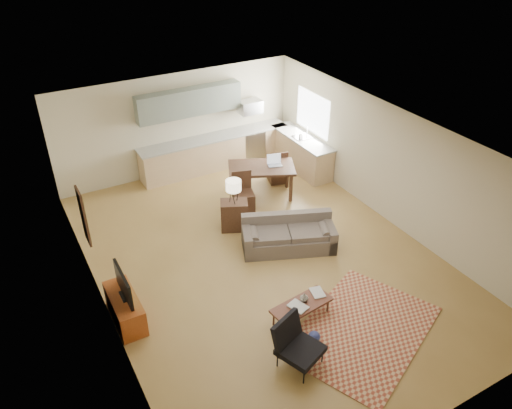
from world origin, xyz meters
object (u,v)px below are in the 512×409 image
sofa (289,234)px  console_table (234,215)px  coffee_table (301,311)px  tv_credenza (125,308)px  dining_table (261,181)px  armchair (301,347)px

sofa → console_table: size_ratio=2.90×
coffee_table → tv_credenza: bearing=144.4°
dining_table → sofa: bearing=-80.2°
dining_table → console_table: bearing=-117.3°
sofa → armchair: (-1.52, -2.74, 0.06)m
tv_credenza → console_table: (2.99, 1.61, 0.08)m
tv_credenza → dining_table: dining_table is taller
coffee_table → console_table: size_ratio=1.62×
sofa → coffee_table: sofa is taller
console_table → tv_credenza: bearing=-126.9°
coffee_table → dining_table: 4.36m
sofa → dining_table: size_ratio=1.27×
console_table → dining_table: 1.59m
sofa → coffee_table: bearing=-93.6°
coffee_table → tv_credenza: (-2.73, 1.50, 0.09)m
tv_credenza → console_table: 3.40m
sofa → dining_table: dining_table is taller
coffee_table → armchair: bearing=-131.6°
coffee_table → armchair: armchair is taller
sofa → coffee_table: 2.11m
sofa → tv_credenza: (-3.65, -0.39, -0.09)m
sofa → console_table: sofa is taller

